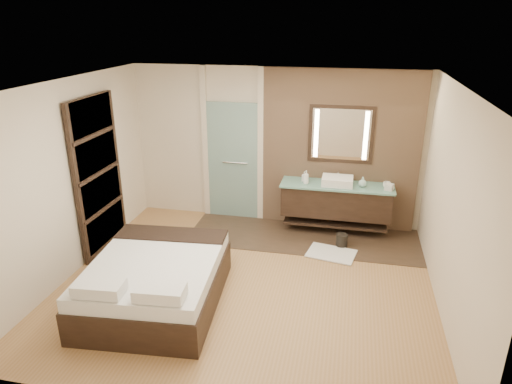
% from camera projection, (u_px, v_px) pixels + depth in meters
% --- Properties ---
extents(floor, '(5.00, 5.00, 0.00)m').
position_uv_depth(floor, '(247.00, 284.00, 6.30)').
color(floor, '#9A6E40').
rests_on(floor, ground).
extents(tile_strip, '(3.80, 1.30, 0.01)m').
position_uv_depth(tile_strip, '(303.00, 237.00, 7.64)').
color(tile_strip, '#362A1D').
rests_on(tile_strip, floor).
extents(stone_wall, '(2.60, 0.08, 2.70)m').
position_uv_depth(stone_wall, '(340.00, 151.00, 7.62)').
color(stone_wall, tan).
rests_on(stone_wall, floor).
extents(vanity, '(1.85, 0.55, 0.88)m').
position_uv_depth(vanity, '(336.00, 200.00, 7.63)').
color(vanity, black).
rests_on(vanity, stone_wall).
extents(mirror_unit, '(1.06, 0.04, 0.96)m').
position_uv_depth(mirror_unit, '(341.00, 134.00, 7.46)').
color(mirror_unit, black).
rests_on(mirror_unit, stone_wall).
extents(frosted_door, '(1.10, 0.12, 2.70)m').
position_uv_depth(frosted_door, '(233.00, 157.00, 8.04)').
color(frosted_door, '#BAEBE2').
rests_on(frosted_door, floor).
extents(shoji_partition, '(0.06, 1.20, 2.40)m').
position_uv_depth(shoji_partition, '(99.00, 176.00, 6.88)').
color(shoji_partition, black).
rests_on(shoji_partition, floor).
extents(bed, '(1.72, 2.08, 0.75)m').
position_uv_depth(bed, '(156.00, 281.00, 5.78)').
color(bed, black).
rests_on(bed, floor).
extents(bath_mat, '(0.80, 0.63, 0.02)m').
position_uv_depth(bath_mat, '(331.00, 253.00, 7.07)').
color(bath_mat, silver).
rests_on(bath_mat, floor).
extents(waste_bin, '(0.23, 0.23, 0.22)m').
position_uv_depth(waste_bin, '(342.00, 241.00, 7.27)').
color(waste_bin, black).
rests_on(waste_bin, floor).
extents(tissue_box, '(0.16, 0.16, 0.10)m').
position_uv_depth(tissue_box, '(389.00, 187.00, 7.26)').
color(tissue_box, silver).
rests_on(tissue_box, vanity).
extents(soap_bottle_a, '(0.11, 0.11, 0.23)m').
position_uv_depth(soap_bottle_a, '(306.00, 177.00, 7.52)').
color(soap_bottle_a, white).
rests_on(soap_bottle_a, vanity).
extents(soap_bottle_b, '(0.08, 0.08, 0.16)m').
position_uv_depth(soap_bottle_b, '(304.00, 176.00, 7.65)').
color(soap_bottle_b, '#B2B2B2').
rests_on(soap_bottle_b, vanity).
extents(soap_bottle_c, '(0.15, 0.15, 0.16)m').
position_uv_depth(soap_bottle_c, '(363.00, 182.00, 7.39)').
color(soap_bottle_c, '#A7D2CB').
rests_on(soap_bottle_c, vanity).
extents(cup, '(0.14, 0.14, 0.10)m').
position_uv_depth(cup, '(387.00, 185.00, 7.36)').
color(cup, white).
rests_on(cup, vanity).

